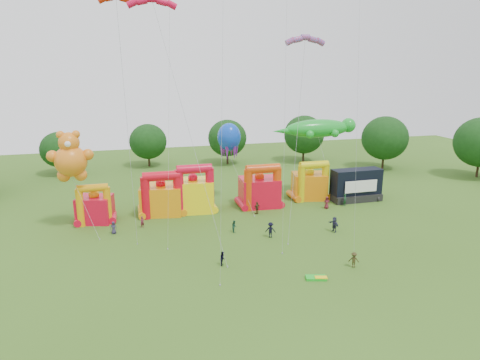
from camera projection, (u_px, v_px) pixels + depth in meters
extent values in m
plane|color=#355A19|center=(284.00, 303.00, 38.00)|extent=(160.00, 160.00, 0.00)
cylinder|color=#352314|center=(478.00, 167.00, 81.26)|extent=(0.44, 0.44, 3.93)
cylinder|color=#352314|center=(383.00, 160.00, 88.18)|extent=(0.44, 0.44, 3.72)
ellipsoid|color=#113610|center=(385.00, 138.00, 87.02)|extent=(9.30, 9.30, 8.89)
cylinder|color=#352314|center=(303.00, 154.00, 95.04)|extent=(0.44, 0.44, 3.51)
ellipsoid|color=#113610|center=(304.00, 135.00, 93.94)|extent=(8.77, 8.78, 8.39)
cylinder|color=#352314|center=(227.00, 156.00, 92.62)|extent=(0.44, 0.44, 3.30)
ellipsoid|color=#113610|center=(227.00, 138.00, 91.59)|extent=(8.25, 8.25, 7.88)
cylinder|color=#352314|center=(149.00, 159.00, 90.39)|extent=(0.44, 0.44, 3.09)
ellipsoid|color=#113610|center=(148.00, 141.00, 89.43)|extent=(7.73, 7.72, 7.38)
cylinder|color=#352314|center=(61.00, 167.00, 83.45)|extent=(0.44, 0.44, 2.88)
ellipsoid|color=#113610|center=(59.00, 150.00, 82.55)|extent=(7.20, 7.20, 6.88)
cube|color=red|center=(95.00, 209.00, 57.68)|extent=(5.16, 4.53, 3.58)
cylinder|color=orange|center=(80.00, 208.00, 55.87)|extent=(0.97, 0.97, 5.11)
cylinder|color=orange|center=(108.00, 206.00, 56.72)|extent=(0.97, 0.97, 5.11)
cylinder|color=orange|center=(92.00, 188.00, 55.64)|extent=(3.92, 1.02, 1.02)
sphere|color=orange|center=(94.00, 194.00, 57.15)|extent=(1.40, 1.40, 1.40)
cube|color=orange|center=(161.00, 199.00, 60.97)|extent=(6.35, 5.41, 4.14)
cylinder|color=red|center=(146.00, 198.00, 58.65)|extent=(1.25, 1.25, 5.92)
cylinder|color=red|center=(178.00, 196.00, 59.75)|extent=(1.25, 1.25, 5.92)
cylinder|color=red|center=(161.00, 176.00, 58.45)|extent=(5.07, 1.31, 1.31)
sphere|color=red|center=(161.00, 183.00, 60.37)|extent=(1.40, 1.40, 1.40)
cube|color=yellow|center=(193.00, 195.00, 62.07)|extent=(5.88, 4.87, 4.65)
cylinder|color=red|center=(180.00, 193.00, 59.78)|extent=(1.22, 1.22, 6.64)
cylinder|color=red|center=(210.00, 191.00, 60.85)|extent=(1.22, 1.22, 6.64)
cylinder|color=red|center=(194.00, 169.00, 59.47)|extent=(4.92, 1.28, 1.28)
sphere|color=red|center=(193.00, 178.00, 61.40)|extent=(1.40, 1.40, 1.40)
cube|color=red|center=(259.00, 192.00, 64.40)|extent=(5.96, 4.90, 4.29)
cylinder|color=#D7400B|center=(248.00, 190.00, 62.08)|extent=(1.25, 1.25, 6.13)
cylinder|color=#D7400B|center=(277.00, 188.00, 63.18)|extent=(1.25, 1.25, 6.13)
cylinder|color=#D7400B|center=(263.00, 169.00, 61.85)|extent=(5.05, 1.31, 1.31)
sphere|color=#D7400B|center=(259.00, 176.00, 63.78)|extent=(1.40, 1.40, 1.40)
cube|color=orange|center=(309.00, 186.00, 68.16)|extent=(5.89, 5.09, 4.05)
cylinder|color=#D5C50B|center=(301.00, 184.00, 66.04)|extent=(1.14, 1.14, 5.78)
cylinder|color=#D5C50B|center=(325.00, 182.00, 67.03)|extent=(1.14, 1.14, 5.78)
cylinder|color=#D5C50B|center=(314.00, 165.00, 65.80)|extent=(4.59, 1.19, 1.19)
sphere|color=#D5C50B|center=(310.00, 172.00, 67.56)|extent=(1.40, 1.40, 1.40)
cube|color=black|center=(356.00, 197.00, 67.25)|extent=(7.87, 3.03, 1.10)
cube|color=black|center=(356.00, 181.00, 66.80)|extent=(7.87, 2.65, 3.92)
cube|color=white|center=(361.00, 186.00, 65.47)|extent=(5.41, 0.14, 1.84)
cylinder|color=black|center=(341.00, 202.00, 65.41)|extent=(0.30, 0.90, 0.90)
cylinder|color=black|center=(377.00, 199.00, 66.97)|extent=(0.30, 0.90, 0.90)
sphere|color=orange|center=(71.00, 161.00, 53.73)|extent=(4.00, 4.00, 4.00)
sphere|color=orange|center=(69.00, 142.00, 53.13)|extent=(2.55, 2.55, 2.55)
sphere|color=orange|center=(60.00, 135.00, 52.65)|extent=(1.00, 1.00, 1.00)
sphere|color=orange|center=(76.00, 134.00, 53.10)|extent=(1.00, 1.00, 1.00)
sphere|color=orange|center=(52.00, 156.00, 53.02)|extent=(1.45, 1.45, 1.45)
sphere|color=orange|center=(88.00, 155.00, 54.06)|extent=(1.45, 1.45, 1.45)
sphere|color=orange|center=(64.00, 176.00, 53.94)|extent=(1.64, 1.64, 1.64)
sphere|color=orange|center=(81.00, 175.00, 54.44)|extent=(1.64, 1.64, 1.64)
sphere|color=white|center=(68.00, 144.00, 51.98)|extent=(0.73, 0.73, 0.73)
ellipsoid|color=green|center=(318.00, 128.00, 68.41)|extent=(10.94, 3.42, 2.91)
sphere|color=green|center=(348.00, 125.00, 69.66)|extent=(2.35, 2.35, 2.35)
cone|color=green|center=(285.00, 131.00, 67.09)|extent=(4.27, 1.71, 1.71)
sphere|color=green|center=(325.00, 130.00, 70.70)|extent=(1.28, 1.28, 1.28)
sphere|color=green|center=(335.00, 133.00, 67.51)|extent=(1.28, 1.28, 1.28)
sphere|color=green|center=(301.00, 131.00, 69.64)|extent=(1.28, 1.28, 1.28)
sphere|color=green|center=(310.00, 134.00, 66.45)|extent=(1.28, 1.28, 1.28)
ellipsoid|color=#0C3EC0|center=(229.00, 137.00, 66.03)|extent=(3.60, 3.60, 4.32)
cone|color=#591E8C|center=(236.00, 149.00, 66.82)|extent=(0.81, 0.81, 2.88)
cone|color=#591E8C|center=(231.00, 148.00, 67.63)|extent=(0.81, 0.81, 2.88)
cone|color=#591E8C|center=(224.00, 149.00, 67.34)|extent=(0.81, 0.81, 2.88)
cone|color=#591E8C|center=(222.00, 150.00, 66.24)|extent=(0.81, 0.81, 2.88)
cone|color=#591E8C|center=(227.00, 151.00, 65.44)|extent=(0.81, 0.81, 2.88)
cone|color=#591E8C|center=(234.00, 151.00, 65.73)|extent=(0.81, 0.81, 2.88)
cube|color=green|center=(316.00, 278.00, 42.35)|extent=(2.19, 1.49, 0.24)
cube|color=yellow|center=(321.00, 277.00, 42.13)|extent=(1.32, 0.90, 0.10)
imported|color=#312B47|center=(114.00, 228.00, 53.70)|extent=(0.82, 0.56, 1.63)
imported|color=maroon|center=(142.00, 222.00, 55.80)|extent=(0.67, 0.61, 1.54)
imported|color=#1B4533|center=(234.00, 226.00, 54.27)|extent=(0.60, 0.76, 1.56)
imported|color=black|center=(271.00, 230.00, 52.51)|extent=(1.46, 1.20, 1.97)
imported|color=#3F3019|center=(257.00, 208.00, 60.94)|extent=(1.16, 0.87, 1.83)
imported|color=#272741|center=(334.00, 224.00, 54.32)|extent=(0.98, 1.92, 1.98)
imported|color=maroon|center=(327.00, 203.00, 63.29)|extent=(1.02, 0.80, 1.84)
imported|color=#173B22|center=(345.00, 200.00, 64.58)|extent=(0.80, 0.77, 1.85)
imported|color=black|center=(223.00, 258.00, 45.19)|extent=(0.77, 0.88, 1.54)
imported|color=#362F15|center=(354.00, 260.00, 44.66)|extent=(1.26, 1.05, 1.69)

